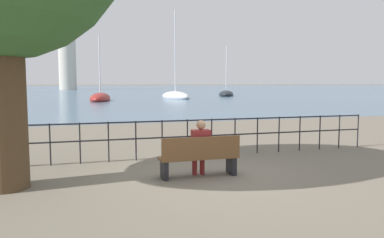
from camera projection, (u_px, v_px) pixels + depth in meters
ground_plane at (199, 176)px, 8.19m from camera, size 1000.00×1000.00×0.00m
harbor_water at (84, 88)px, 161.58m from camera, size 600.00×300.00×0.01m
park_bench at (200, 158)px, 8.09m from camera, size 1.74×0.45×0.90m
seated_person_left at (200, 146)px, 8.15m from camera, size 0.40×0.35×1.24m
promenade_railing at (175, 133)px, 10.12m from camera, size 12.03×0.04×1.05m
sailboat_1 at (100, 98)px, 42.85m from camera, size 3.37×7.35×7.72m
sailboat_2 at (175, 96)px, 48.74m from camera, size 3.58×6.66×11.70m
sailboat_3 at (226, 94)px, 59.21m from camera, size 5.01×7.50×8.14m
harbor_lighthouse at (67, 52)px, 114.24m from camera, size 5.20×5.20×24.94m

